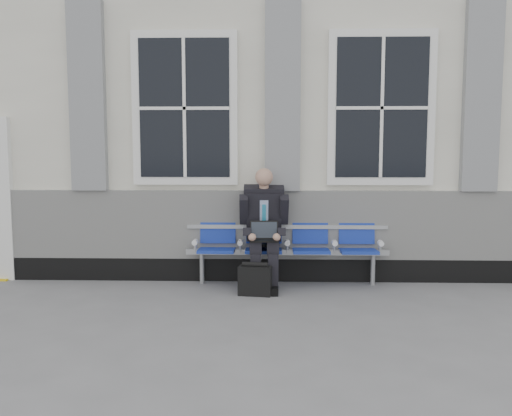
{
  "coord_description": "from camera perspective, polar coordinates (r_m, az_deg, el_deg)",
  "views": [
    {
      "loc": [
        -1.03,
        -5.9,
        1.81
      ],
      "look_at": [
        -1.22,
        0.9,
        1.03
      ],
      "focal_mm": 40.0,
      "sensor_mm": 36.0,
      "label": 1
    }
  ],
  "objects": [
    {
      "name": "ground",
      "position": [
        6.26,
        11.21,
        -10.42
      ],
      "size": [
        70.0,
        70.0,
        0.0
      ],
      "primitive_type": "plane",
      "color": "slate",
      "rests_on": "ground"
    },
    {
      "name": "station_building",
      "position": [
        9.44,
        7.88,
        8.94
      ],
      "size": [
        14.4,
        4.4,
        4.49
      ],
      "color": "silver",
      "rests_on": "ground"
    },
    {
      "name": "businessman",
      "position": [
        7.16,
        0.8,
        -1.59
      ],
      "size": [
        0.62,
        0.84,
        1.5
      ],
      "color": "black",
      "rests_on": "ground"
    },
    {
      "name": "bench",
      "position": [
        7.34,
        3.13,
        -3.37
      ],
      "size": [
        2.6,
        0.47,
        0.91
      ],
      "color": "#9EA0A3",
      "rests_on": "ground"
    },
    {
      "name": "briefcase",
      "position": [
        6.85,
        -0.1,
        -7.21
      ],
      "size": [
        0.41,
        0.22,
        0.4
      ],
      "color": "black",
      "rests_on": "ground"
    }
  ]
}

